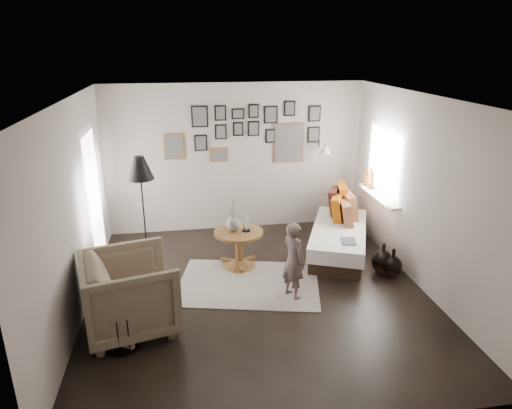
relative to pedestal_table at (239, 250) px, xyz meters
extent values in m
plane|color=black|center=(0.16, -0.83, -0.27)|extent=(4.80, 4.80, 0.00)
plane|color=#A2968D|center=(0.16, 1.57, 1.03)|extent=(4.50, 0.00, 4.50)
plane|color=#A2968D|center=(0.16, -3.23, 1.03)|extent=(4.50, 0.00, 4.50)
plane|color=#A2968D|center=(-2.09, -0.83, 1.03)|extent=(0.00, 4.80, 4.80)
plane|color=#A2968D|center=(2.41, -0.83, 1.03)|extent=(0.00, 4.80, 4.80)
plane|color=white|center=(0.16, -0.83, 2.33)|extent=(4.80, 4.80, 0.00)
plane|color=white|center=(-2.08, 0.37, 0.78)|extent=(0.00, 2.14, 2.14)
plane|color=white|center=(-2.08, 0.37, 0.78)|extent=(0.00, 1.88, 1.88)
plane|color=white|center=(-2.08, 0.37, 0.78)|extent=(0.00, 1.93, 1.93)
plane|color=white|center=(2.39, 0.37, 1.18)|extent=(0.00, 1.30, 1.30)
plane|color=white|center=(2.39, 0.37, 1.18)|extent=(0.00, 1.14, 1.14)
cube|color=white|center=(2.33, 0.37, 0.61)|extent=(0.15, 1.32, 0.04)
cylinder|color=#8C4C14|center=(2.33, 0.72, 0.77)|extent=(0.10, 0.10, 0.28)
cylinder|color=#8C4C14|center=(2.33, 0.89, 0.74)|extent=(0.08, 0.08, 0.22)
cube|color=brown|center=(-0.89, 1.56, 1.28)|extent=(0.35, 0.03, 0.45)
cube|color=black|center=(-0.89, 1.54, 1.28)|extent=(0.30, 0.01, 0.40)
cube|color=black|center=(-0.44, 1.56, 1.78)|extent=(0.28, 0.03, 0.36)
cube|color=black|center=(-0.44, 1.54, 1.78)|extent=(0.23, 0.01, 0.31)
cube|color=black|center=(-0.44, 1.56, 1.33)|extent=(0.22, 0.03, 0.28)
cube|color=black|center=(-0.44, 1.54, 1.33)|extent=(0.17, 0.01, 0.23)
cube|color=black|center=(-0.09, 1.56, 1.83)|extent=(0.20, 0.03, 0.26)
cube|color=black|center=(-0.09, 1.54, 1.83)|extent=(0.15, 0.01, 0.21)
cube|color=black|center=(-0.09, 1.56, 1.51)|extent=(0.20, 0.03, 0.26)
cube|color=black|center=(-0.09, 1.54, 1.51)|extent=(0.15, 0.01, 0.21)
cube|color=black|center=(0.21, 1.56, 1.81)|extent=(0.22, 0.03, 0.18)
cube|color=black|center=(0.21, 1.54, 1.81)|extent=(0.17, 0.01, 0.13)
cube|color=black|center=(0.21, 1.56, 1.55)|extent=(0.18, 0.03, 0.24)
cube|color=black|center=(0.21, 1.54, 1.55)|extent=(0.13, 0.01, 0.19)
cube|color=black|center=(0.48, 1.56, 1.85)|extent=(0.18, 0.03, 0.24)
cube|color=black|center=(0.48, 1.54, 1.85)|extent=(0.13, 0.01, 0.19)
cube|color=black|center=(0.48, 1.56, 1.55)|extent=(0.20, 0.03, 0.26)
cube|color=black|center=(0.48, 1.54, 1.55)|extent=(0.15, 0.01, 0.21)
cube|color=black|center=(0.78, 1.56, 1.78)|extent=(0.24, 0.03, 0.30)
cube|color=black|center=(0.78, 1.54, 1.78)|extent=(0.19, 0.01, 0.25)
cube|color=black|center=(0.78, 1.56, 1.41)|extent=(0.18, 0.03, 0.24)
cube|color=black|center=(0.78, 1.54, 1.41)|extent=(0.13, 0.01, 0.19)
cube|color=brown|center=(1.11, 1.56, 1.28)|extent=(0.55, 0.03, 0.70)
cube|color=black|center=(1.11, 1.54, 1.28)|extent=(0.50, 0.01, 0.65)
cube|color=black|center=(1.11, 1.56, 1.88)|extent=(0.20, 0.03, 0.26)
cube|color=black|center=(1.11, 1.54, 1.88)|extent=(0.15, 0.01, 0.21)
cube|color=black|center=(1.56, 1.56, 1.78)|extent=(0.22, 0.03, 0.28)
cube|color=black|center=(1.56, 1.54, 1.78)|extent=(0.17, 0.01, 0.23)
cube|color=black|center=(1.56, 1.56, 1.41)|extent=(0.22, 0.03, 0.28)
cube|color=black|center=(1.56, 1.54, 1.41)|extent=(0.17, 0.01, 0.23)
cube|color=brown|center=(-0.14, 1.56, 1.11)|extent=(0.30, 0.03, 0.24)
cube|color=black|center=(-0.14, 1.54, 1.11)|extent=(0.25, 0.01, 0.19)
cube|color=white|center=(1.71, 1.54, 1.23)|extent=(0.06, 0.04, 0.10)
cylinder|color=white|center=(1.71, 1.42, 1.25)|extent=(0.02, 0.24, 0.02)
cone|color=white|center=(1.71, 1.29, 1.19)|extent=(0.18, 0.18, 0.14)
cube|color=silver|center=(0.06, -0.56, -0.26)|extent=(2.21, 1.78, 0.01)
cone|color=brown|center=(0.00, 0.00, -0.21)|extent=(0.54, 0.54, 0.10)
cylinder|color=brown|center=(0.00, 0.00, 0.03)|extent=(0.11, 0.11, 0.42)
cylinder|color=brown|center=(0.00, 0.00, 0.29)|extent=(0.73, 0.73, 0.04)
ellipsoid|color=black|center=(-0.08, 0.02, 0.42)|extent=(0.21, 0.21, 0.23)
cylinder|color=black|center=(-0.08, 0.02, 0.56)|extent=(0.06, 0.06, 0.04)
cylinder|color=black|center=(0.11, 0.00, 0.32)|extent=(0.13, 0.13, 0.02)
cube|color=black|center=(1.65, 0.23, -0.16)|extent=(1.40, 1.97, 0.21)
cube|color=white|center=(1.65, 0.23, 0.05)|extent=(1.48, 2.05, 0.23)
cube|color=#A24909|center=(1.67, 0.98, 0.40)|extent=(0.35, 0.57, 0.53)
cube|color=#3B1712|center=(1.54, 0.88, 0.37)|extent=(0.41, 0.52, 0.47)
cube|color=maroon|center=(1.79, 0.73, 0.36)|extent=(0.24, 0.47, 0.46)
cube|color=#A24909|center=(1.60, 0.59, 0.35)|extent=(0.38, 0.48, 0.44)
cube|color=maroon|center=(1.75, 0.42, 0.33)|extent=(0.27, 0.43, 0.40)
cube|color=black|center=(1.60, -0.32, 0.17)|extent=(0.27, 0.33, 0.02)
imported|color=brown|center=(-1.46, -1.38, 0.21)|extent=(1.24, 1.22, 0.94)
cube|color=silver|center=(-1.43, -1.33, 0.21)|extent=(0.51, 0.52, 0.19)
cylinder|color=black|center=(-1.38, 0.33, -0.25)|extent=(0.26, 0.26, 0.03)
cylinder|color=black|center=(-1.38, 0.33, 0.49)|extent=(0.02, 0.02, 1.51)
cone|color=black|center=(-1.38, 0.33, 1.26)|extent=(0.40, 0.40, 0.34)
cube|color=black|center=(-1.54, -1.74, -0.07)|extent=(0.24, 0.11, 0.33)
cube|color=silver|center=(-1.51, -1.76, -0.07)|extent=(0.25, 0.20, 0.33)
ellipsoid|color=black|center=(2.05, -0.56, -0.09)|extent=(0.31, 0.31, 0.36)
cylinder|color=black|center=(2.05, -0.56, 0.15)|extent=(0.05, 0.05, 0.11)
ellipsoid|color=black|center=(2.16, -0.68, -0.11)|extent=(0.28, 0.28, 0.32)
cylinder|color=black|center=(2.16, -0.68, 0.11)|extent=(0.05, 0.05, 0.11)
imported|color=#655250|center=(0.59, -0.99, 0.27)|extent=(0.41, 0.46, 1.06)
camera|label=1|loc=(-0.77, -6.21, 2.96)|focal=32.00mm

